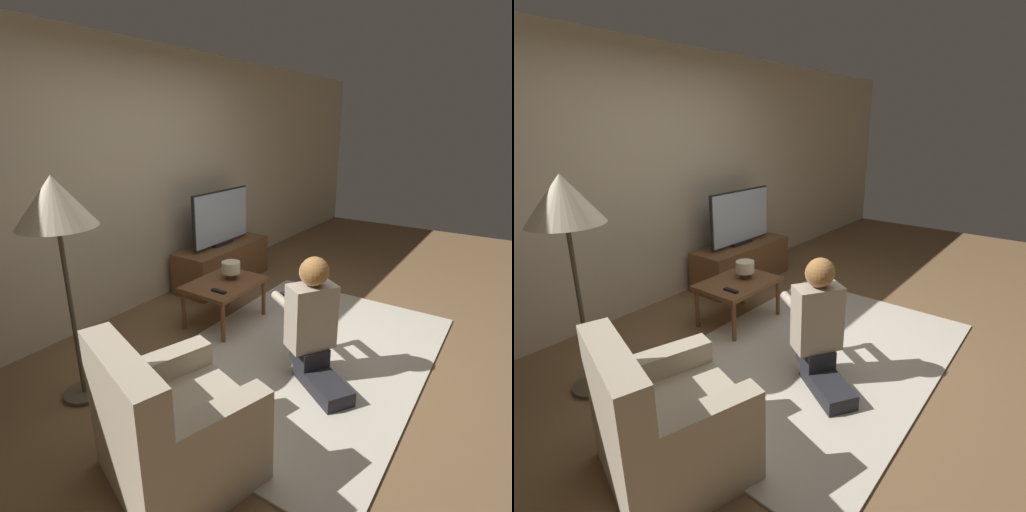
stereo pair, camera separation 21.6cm
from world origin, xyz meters
TOP-DOWN VIEW (x-y plane):
  - ground_plane at (0.00, 0.00)m, footprint 10.00×10.00m
  - wall_back at (0.00, 1.93)m, footprint 10.00×0.06m
  - rug at (0.00, 0.00)m, footprint 2.68×1.88m
  - tv_stand at (0.90, 1.58)m, footprint 1.26×0.48m
  - tv at (0.90, 1.59)m, footprint 0.96×0.08m
  - coffee_table at (0.08, 0.90)m, footprint 0.73×0.55m
  - floor_lamp at (-1.35, 1.05)m, footprint 0.49×0.49m
  - armchair at (-1.47, 0.01)m, footprint 0.89×0.90m
  - person_kneeling at (-0.27, -0.20)m, footprint 0.67×0.85m
  - table_lamp at (0.19, 0.91)m, footprint 0.18×0.18m
  - remote at (-0.13, 0.79)m, footprint 0.04×0.15m

SIDE VIEW (x-z plane):
  - ground_plane at x=0.00m, z-range 0.00..0.00m
  - rug at x=0.00m, z-range 0.00..0.02m
  - tv_stand at x=0.90m, z-range 0.00..0.47m
  - armchair at x=-1.47m, z-range -0.13..0.71m
  - coffee_table at x=0.08m, z-range 0.16..0.58m
  - remote at x=-0.13m, z-range 0.42..0.44m
  - person_kneeling at x=-0.27m, z-range 0.01..0.97m
  - table_lamp at x=0.19m, z-range 0.44..0.61m
  - tv at x=0.90m, z-range 0.48..1.13m
  - wall_back at x=0.00m, z-range 0.00..2.60m
  - floor_lamp at x=-1.35m, z-range 0.57..2.12m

